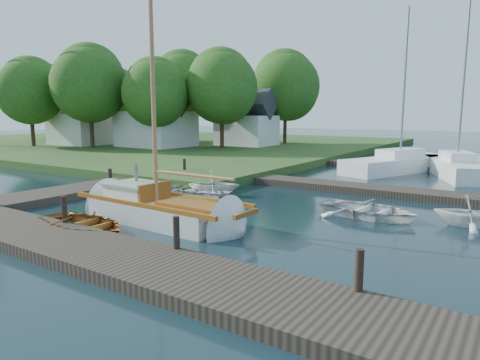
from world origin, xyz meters
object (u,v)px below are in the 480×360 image
Objects in this scene: tender_c at (368,207)px; tree_2 at (156,93)px; mooring_post_3 at (359,270)px; tree_7 at (286,86)px; tender_a at (198,188)px; marina_boat_1 at (400,163)px; tree_5 at (117,96)px; mooring_post_4 at (110,177)px; tree_1 at (90,84)px; marina_boat_2 at (457,166)px; house_b at (82,121)px; mooring_post_2 at (176,232)px; house_a at (156,119)px; tender_b at (214,182)px; sailboat at (165,212)px; tree_0 at (30,91)px; mooring_post_5 at (184,166)px; tree_3 at (222,87)px; house_c at (247,123)px; tree_6 at (52,94)px; tree_4 at (183,86)px; tender_d at (471,209)px; mooring_post_1 at (64,209)px; dinghy at (83,221)px.

tender_c is 25.57m from tree_2.
tree_7 is (-18.00, 31.05, 5.50)m from mooring_post_3.
marina_boat_1 reaches higher than tender_a.
mooring_post_3 is 0.10× the size of tree_5.
tree_1 reaches higher than mooring_post_4.
house_b is at bearing 67.48° from marina_boat_2.
mooring_post_2 is 4.50m from mooring_post_3.
house_a is at bearing 135.75° from tree_2.
tender_b is 0.23× the size of marina_boat_1.
house_b is (-8.00, -2.00, -0.19)m from house_a.
tree_7 is at bearing 112.26° from sailboat.
sailboat is 27.58m from tree_1.
tree_0 is (-27.18, 7.89, 4.95)m from tender_b.
tree_1 is 6.38m from tree_2.
tree_0 is at bearing 167.62° from mooring_post_5.
house_a is 0.81× the size of tree_2.
marina_boat_1 reaches higher than mooring_post_2.
house_a is at bearing 63.09° from marina_boat_2.
tree_2 is at bearing -135.00° from tree_3.
tree_0 reaches higher than house_c.
tree_6 is at bearing 159.14° from mooring_post_5.
tree_7 is at bearing 21.80° from tree_4.
marina_boat_1 is at bearing 16.19° from tender_d.
mooring_post_3 is 19.29m from marina_boat_2.
sailboat is at bearing 55.59° from mooring_post_1.
tree_6 reaches higher than tree_2.
tree_4 is at bearing 125.08° from mooring_post_1.
tree_3 is at bearing 46.98° from tender_d.
tree_5 reaches higher than tender_a.
tender_d is 30.34m from house_a.
tree_4 is (-19.00, 27.05, 5.67)m from mooring_post_1.
marina_boat_2 is 35.99m from tree_5.
tender_a is at bearing -23.75° from tree_6.
house_b is at bearing -179.72° from tree_2.
tree_5 is (-27.18, 17.89, 4.83)m from tender_b.
tree_3 is at bearing 5.19° from tree_6.
house_c reaches higher than dinghy.
tree_7 is (-8.68, 24.38, 5.87)m from tender_a.
mooring_post_4 is 0.14× the size of house_b.
mooring_post_5 is 0.38× the size of tender_d.
mooring_post_4 is 30.87m from tree_5.
tree_3 reaches higher than tender_a.
tree_7 is at bearing 32.40° from tender_d.
marina_boat_2 is 33.27m from house_b.
tree_5 reaches higher than mooring_post_1.
sailboat is 1.19× the size of tree_0.
tree_1 is at bearing 157.47° from mooring_post_5.
house_a is at bearing -135.00° from house_c.
marina_boat_1 is 32.88m from tree_5.
tender_b is at bearing 121.13° from mooring_post_2.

